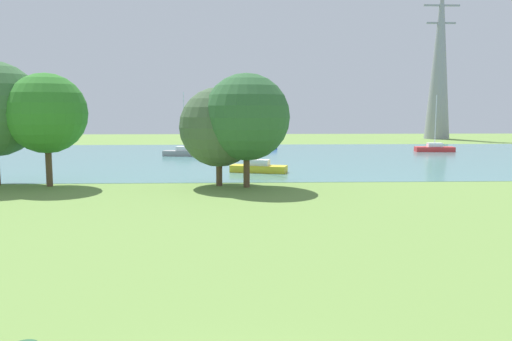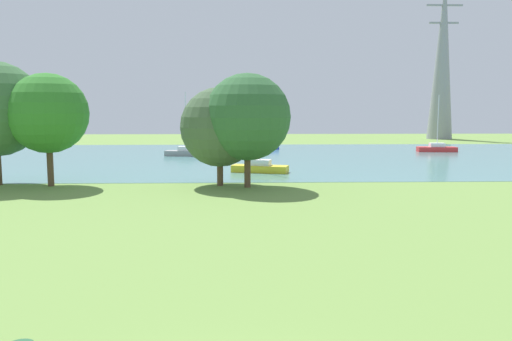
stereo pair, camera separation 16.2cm
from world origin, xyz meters
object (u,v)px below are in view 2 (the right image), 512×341
object	(u,v)px
sailboat_yellow	(260,167)
tree_east_far	(48,113)
tree_west_near	(247,117)
electricity_pylon	(442,56)
sailboat_blue	(260,146)
sailboat_red	(437,148)
sailboat_gray	(186,152)
tree_west_far	(220,127)

from	to	relation	value
sailboat_yellow	tree_east_far	world-z (taller)	tree_east_far
tree_west_near	electricity_pylon	xyz separation A→B (m)	(35.35, 56.24, 9.69)
sailboat_yellow	sailboat_blue	world-z (taller)	sailboat_yellow
sailboat_red	tree_west_near	world-z (taller)	tree_west_near
sailboat_yellow	electricity_pylon	size ratio (longest dim) A/B	0.26
sailboat_gray	electricity_pylon	world-z (taller)	electricity_pylon
sailboat_gray	tree_west_far	size ratio (longest dim) A/B	1.05
tree_east_far	tree_west_far	distance (m)	12.05
electricity_pylon	sailboat_red	bearing A→B (deg)	-111.69
sailboat_red	electricity_pylon	world-z (taller)	electricity_pylon
sailboat_yellow	sailboat_gray	distance (m)	17.55
sailboat_red	sailboat_blue	xyz separation A→B (m)	(-22.18, 4.16, -0.00)
electricity_pylon	sailboat_yellow	bearing A→B (deg)	-125.48
sailboat_gray	tree_east_far	distance (m)	24.53
tree_east_far	tree_west_near	bearing A→B (deg)	-4.25
sailboat_yellow	tree_west_near	xyz separation A→B (m)	(-1.21, -8.33, 4.42)
sailboat_yellow	sailboat_gray	size ratio (longest dim) A/B	1.02
sailboat_red	tree_east_far	distance (m)	47.55
sailboat_yellow	sailboat_gray	xyz separation A→B (m)	(-7.90, 15.67, -0.00)
sailboat_blue	tree_west_near	bearing A→B (deg)	-93.88
tree_west_near	sailboat_red	bearing A→B (deg)	49.65
sailboat_blue	electricity_pylon	size ratio (longest dim) A/B	0.24
sailboat_red	sailboat_gray	world-z (taller)	sailboat_gray
sailboat_blue	tree_west_far	distance (m)	32.44
sailboat_red	sailboat_gray	size ratio (longest dim) A/B	0.98
tree_east_far	tree_west_near	size ratio (longest dim) A/B	1.01
sailboat_gray	tree_west_near	bearing A→B (deg)	-74.41
sailboat_blue	sailboat_gray	distance (m)	12.60
sailboat_yellow	tree_west_far	distance (m)	8.85
sailboat_blue	electricity_pylon	xyz separation A→B (m)	(33.12, 23.35, 14.12)
sailboat_red	tree_east_far	xyz separation A→B (m)	(-38.36, -27.70, 4.67)
sailboat_blue	electricity_pylon	bearing A→B (deg)	35.18
tree_west_far	electricity_pylon	world-z (taller)	electricity_pylon
sailboat_gray	sailboat_yellow	bearing A→B (deg)	-63.24
sailboat_yellow	tree_west_far	world-z (taller)	sailboat_yellow
tree_west_far	sailboat_blue	bearing A→B (deg)	82.56
sailboat_gray	sailboat_red	bearing A→B (deg)	8.66
sailboat_yellow	tree_east_far	distance (m)	17.46
sailboat_red	tree_west_far	bearing A→B (deg)	-133.47
sailboat_gray	tree_east_far	xyz separation A→B (m)	(-7.26, -22.96, 4.67)
sailboat_yellow	electricity_pylon	bearing A→B (deg)	54.52
tree_east_far	electricity_pylon	distance (m)	74.62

